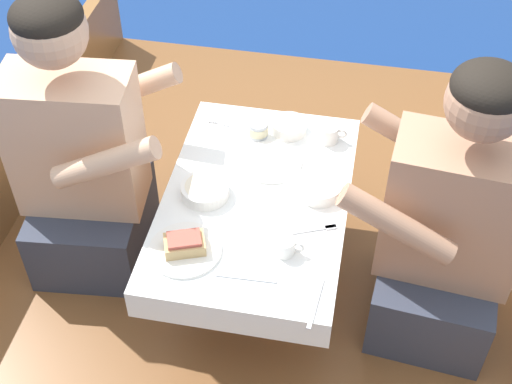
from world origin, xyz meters
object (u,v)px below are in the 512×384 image
coffee_cup_port (285,246)px  coffee_cup_starboard (329,133)px  person_port (82,162)px  person_starboard (447,232)px  sandwich (184,244)px  tin_can (258,130)px

coffee_cup_port → coffee_cup_starboard: size_ratio=0.91×
coffee_cup_port → person_port: bearing=160.4°
person_port → coffee_cup_starboard: person_port is taller
person_port → person_starboard: 1.17m
sandwich → tin_can: (0.11, 0.54, -0.00)m
coffee_cup_port → sandwich: bearing=-170.1°
person_starboard → coffee_cup_port: bearing=27.2°
person_port → sandwich: (0.43, -0.30, 0.03)m
person_starboard → sandwich: person_starboard is taller
person_port → coffee_cup_port: size_ratio=11.29×
coffee_cup_starboard → person_starboard: bearing=-40.1°
person_starboard → coffee_cup_starboard: size_ratio=10.01×
sandwich → coffee_cup_starboard: coffee_cup_starboard is taller
coffee_cup_port → coffee_cup_starboard: bearing=82.8°
person_starboard → coffee_cup_port: person_starboard is taller
person_starboard → coffee_cup_port: 0.50m
coffee_cup_starboard → sandwich: bearing=-121.5°
person_starboard → tin_can: (-0.63, 0.31, 0.04)m
coffee_cup_port → tin_can: 0.52m
sandwich → coffee_cup_port: bearing=9.9°
person_starboard → tin_can: size_ratio=14.71×
person_starboard → coffee_cup_port: (-0.46, -0.18, 0.04)m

